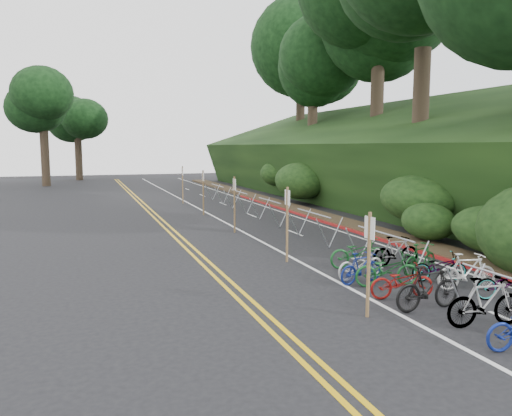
{
  "coord_description": "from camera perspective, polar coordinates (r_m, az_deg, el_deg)",
  "views": [
    {
      "loc": [
        -5.72,
        -9.98,
        3.82
      ],
      "look_at": [
        0.97,
        9.18,
        1.3
      ],
      "focal_mm": 35.0,
      "sensor_mm": 36.0,
      "label": 1
    }
  ],
  "objects": [
    {
      "name": "red_curb",
      "position": [
        25.05,
        8.12,
        -1.65
      ],
      "size": [
        0.25,
        28.0,
        0.1
      ],
      "primitive_type": "cube",
      "color": "maroon",
      "rests_on": "ground"
    },
    {
      "name": "embankment",
      "position": [
        34.53,
        13.56,
        4.8
      ],
      "size": [
        14.3,
        48.14,
        9.11
      ],
      "color": "black",
      "rests_on": "ground"
    },
    {
      "name": "road_markings",
      "position": [
        21.4,
        -1.67,
        -3.2
      ],
      "size": [
        7.47,
        80.0,
        0.01
      ],
      "color": "gold",
      "rests_on": "ground"
    },
    {
      "name": "signposts_rest",
      "position": [
        24.91,
        -4.47,
        1.55
      ],
      "size": [
        0.08,
        18.4,
        2.5
      ],
      "color": "brown",
      "rests_on": "ground"
    },
    {
      "name": "signpost_near",
      "position": [
        11.4,
        12.77,
        -5.53
      ],
      "size": [
        0.08,
        0.4,
        2.38
      ],
      "color": "brown",
      "rests_on": "ground"
    },
    {
      "name": "bike_front",
      "position": [
        14.32,
        11.94,
        -6.7
      ],
      "size": [
        0.71,
        1.54,
        0.89
      ],
      "primitive_type": "imported",
      "rotation": [
        0.0,
        0.0,
        1.78
      ],
      "color": "navy",
      "rests_on": "ground"
    },
    {
      "name": "tree_cluster",
      "position": [
        36.37,
        6.78,
        19.12
      ],
      "size": [
        32.41,
        54.01,
        18.32
      ],
      "color": "#2D2319",
      "rests_on": "ground"
    },
    {
      "name": "ground",
      "position": [
        12.12,
        10.23,
        -11.41
      ],
      "size": [
        120.0,
        120.0,
        0.0
      ],
      "primitive_type": "plane",
      "color": "black",
      "rests_on": "ground"
    },
    {
      "name": "bike_racks_rest",
      "position": [
        24.76,
        1.52,
        0.19
      ],
      "size": [
        1.14,
        23.0,
        1.17
      ],
      "color": "#999DA6",
      "rests_on": "ground"
    },
    {
      "name": "bike_valet",
      "position": [
        13.75,
        20.15,
        -7.43
      ],
      "size": [
        3.39,
        8.52,
        1.09
      ],
      "color": "navy",
      "rests_on": "ground"
    }
  ]
}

